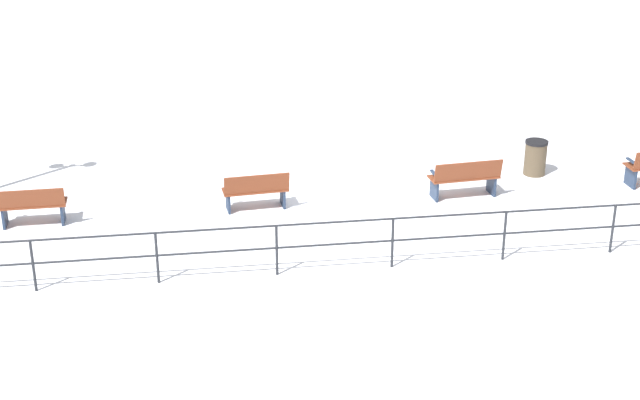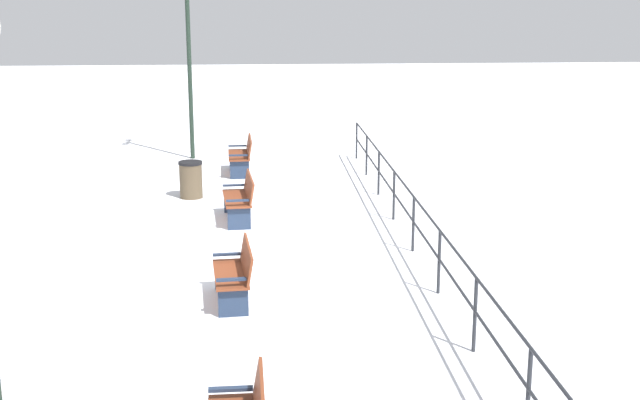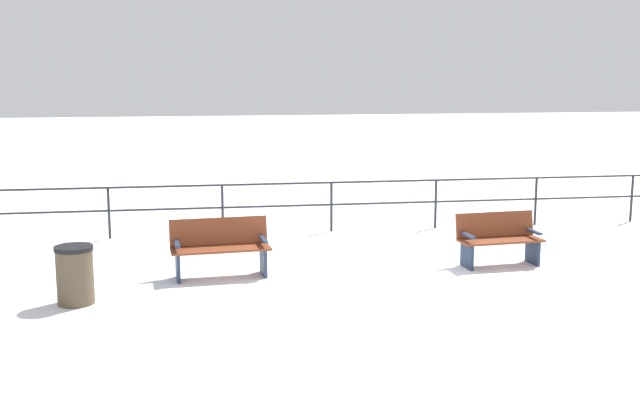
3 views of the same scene
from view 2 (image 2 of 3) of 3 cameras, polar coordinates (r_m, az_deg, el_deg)
name	(u,v)px [view 2 (image 2 of 3)]	position (r m, az deg, el deg)	size (l,w,h in m)	color
ground_plane	(239,255)	(14.73, -5.47, -3.72)	(80.00, 80.00, 0.00)	white
bench_nearest	(242,155)	(21.25, -5.30, 3.06)	(0.63, 1.54, 0.91)	brown
bench_second	(241,198)	(16.80, -5.39, 0.15)	(0.68, 1.57, 0.90)	brown
bench_third	(236,273)	(12.43, -5.73, -4.93)	(0.64, 1.42, 0.86)	brown
lamppost_near	(188,34)	(23.05, -8.90, 11.06)	(0.25, 0.95, 5.12)	#1E2D23
waterfront_railing	(414,214)	(14.77, 6.35, -0.93)	(0.05, 17.18, 1.00)	#26282D
trash_bin	(191,180)	(18.84, -8.73, 1.38)	(0.53, 0.53, 0.82)	brown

